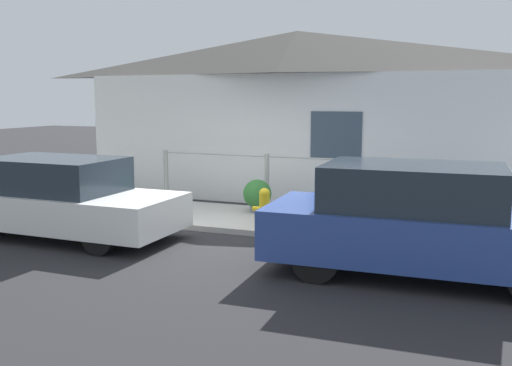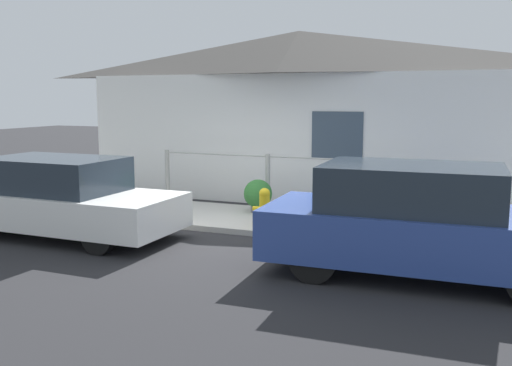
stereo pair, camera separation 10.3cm
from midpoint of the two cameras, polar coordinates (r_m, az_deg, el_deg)
ground_plane at (r=10.16m, az=-2.57°, el=-5.13°), size 60.00×60.00×0.00m
sidewalk at (r=11.10m, az=-0.26°, el=-3.66°), size 24.00×2.14×0.10m
house at (r=13.47m, az=4.33°, el=11.77°), size 10.24×2.23×3.92m
fence at (r=11.82m, az=1.43°, el=0.45°), size 4.90×0.10×1.14m
car_left at (r=10.43m, az=-18.69°, el=-1.43°), size 4.18×1.70×1.37m
car_right at (r=7.96m, az=16.39°, el=-3.78°), size 4.27×1.85×1.52m
fire_hydrant at (r=10.26m, az=1.15°, el=-2.33°), size 0.45×0.20×0.69m
potted_plant_near_hydrant at (r=11.46m, az=0.45°, el=-1.18°), size 0.57×0.57×0.67m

